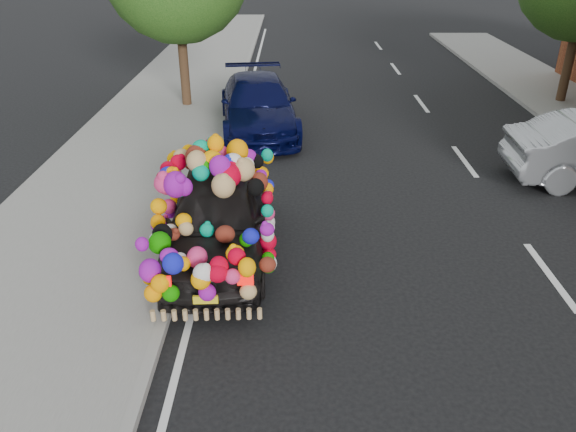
# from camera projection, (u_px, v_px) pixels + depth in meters

# --- Properties ---
(ground) EXTENTS (100.00, 100.00, 0.00)m
(ground) POSITION_uv_depth(u_px,v_px,m) (326.00, 275.00, 9.02)
(ground) COLOR black
(ground) RESTS_ON ground
(sidewalk) EXTENTS (4.00, 60.00, 0.12)m
(sidewalk) POSITION_uv_depth(u_px,v_px,m) (59.00, 271.00, 9.01)
(sidewalk) COLOR gray
(sidewalk) RESTS_ON ground
(kerb) EXTENTS (0.15, 60.00, 0.13)m
(kerb) POSITION_uv_depth(u_px,v_px,m) (180.00, 271.00, 9.00)
(kerb) COLOR gray
(kerb) RESTS_ON ground
(lane_markings) EXTENTS (6.00, 50.00, 0.01)m
(lane_markings) POSITION_uv_depth(u_px,v_px,m) (550.00, 275.00, 9.00)
(lane_markings) COLOR silver
(lane_markings) RESTS_ON ground
(plush_art_car) EXTENTS (2.14, 4.29, 2.02)m
(plush_art_car) POSITION_uv_depth(u_px,v_px,m) (216.00, 199.00, 9.17)
(plush_art_car) COLOR black
(plush_art_car) RESTS_ON ground
(navy_sedan) EXTENTS (2.53, 5.05, 1.41)m
(navy_sedan) POSITION_uv_depth(u_px,v_px,m) (258.00, 105.00, 15.24)
(navy_sedan) COLOR #060932
(navy_sedan) RESTS_ON ground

